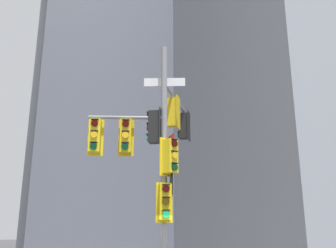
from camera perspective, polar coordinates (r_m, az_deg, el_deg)
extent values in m
cylinder|color=gray|center=(11.16, -0.63, -6.59)|extent=(0.19, 0.19, 7.82)
cylinder|color=gray|center=(13.39, 1.25, 3.60)|extent=(2.14, 2.74, 0.10)
cylinder|color=gray|center=(11.50, -6.39, 0.99)|extent=(2.21, 0.90, 0.10)
cube|color=gold|center=(12.70, 1.58, 1.82)|extent=(0.32, 0.40, 1.14)
cube|color=gold|center=(12.74, 0.75, 1.76)|extent=(0.48, 0.48, 1.00)
cylinder|color=red|center=(12.89, -0.12, 3.18)|extent=(0.17, 0.20, 0.20)
cube|color=black|center=(12.93, -0.15, 3.68)|extent=(0.19, 0.22, 0.02)
cylinder|color=#3C2C06|center=(12.78, -0.12, 1.69)|extent=(0.17, 0.20, 0.20)
cube|color=black|center=(12.82, -0.15, 2.20)|extent=(0.19, 0.22, 0.02)
cylinder|color=#06311C|center=(12.68, -0.12, 0.18)|extent=(0.17, 0.20, 0.20)
cube|color=black|center=(12.72, -0.15, 0.70)|extent=(0.19, 0.22, 0.02)
cube|color=black|center=(14.44, 3.20, -0.29)|extent=(0.32, 0.40, 1.14)
cube|color=black|center=(14.48, 2.46, -0.33)|extent=(0.48, 0.48, 1.00)
cylinder|color=red|center=(14.61, 1.68, 0.94)|extent=(0.17, 0.20, 0.20)
cube|color=black|center=(14.65, 1.65, 1.39)|extent=(0.19, 0.22, 0.02)
cylinder|color=#3C2C06|center=(14.52, 1.69, -0.38)|extent=(0.17, 0.20, 0.20)
cube|color=black|center=(14.55, 1.66, 0.07)|extent=(0.19, 0.22, 0.02)
cylinder|color=#06311C|center=(14.43, 1.70, -1.73)|extent=(0.17, 0.20, 0.20)
cube|color=black|center=(14.46, 1.67, -1.27)|extent=(0.19, 0.22, 0.02)
cube|color=gold|center=(11.53, -6.42, -2.14)|extent=(0.46, 0.20, 1.14)
cube|color=gold|center=(11.35, -6.48, -1.92)|extent=(0.44, 0.44, 1.00)
cylinder|color=#360605|center=(11.24, -6.48, 0.05)|extent=(0.21, 0.13, 0.20)
cube|color=black|center=(11.27, -6.47, 0.65)|extent=(0.23, 0.14, 0.02)
cylinder|color=yellow|center=(11.15, -6.54, -1.68)|extent=(0.21, 0.13, 0.20)
cube|color=black|center=(11.18, -6.52, -1.08)|extent=(0.23, 0.14, 0.02)
cylinder|color=#06311C|center=(11.08, -6.59, -3.44)|extent=(0.21, 0.13, 0.20)
cube|color=black|center=(11.10, -6.57, -2.83)|extent=(0.23, 0.14, 0.02)
cube|color=yellow|center=(11.63, -10.99, -2.06)|extent=(0.46, 0.20, 1.14)
cube|color=yellow|center=(11.44, -11.11, -1.84)|extent=(0.44, 0.44, 1.00)
cylinder|color=#360605|center=(11.34, -11.16, 0.11)|extent=(0.21, 0.13, 0.20)
cube|color=black|center=(11.36, -11.13, 0.71)|extent=(0.23, 0.14, 0.02)
cylinder|color=yellow|center=(11.25, -11.25, -1.60)|extent=(0.21, 0.13, 0.20)
cube|color=black|center=(11.27, -11.22, -1.00)|extent=(0.23, 0.14, 0.02)
cylinder|color=#06311C|center=(11.18, -11.34, -3.35)|extent=(0.21, 0.13, 0.20)
cube|color=black|center=(11.19, -11.32, -2.74)|extent=(0.23, 0.14, 0.02)
cube|color=yellow|center=(10.95, -0.58, -11.90)|extent=(0.47, 0.16, 1.14)
cube|color=yellow|center=(10.76, -0.45, -11.84)|extent=(0.42, 0.42, 1.00)
cylinder|color=#360605|center=(10.59, -0.30, -9.88)|extent=(0.21, 0.11, 0.20)
cube|color=black|center=(10.59, -0.29, -9.23)|extent=(0.23, 0.13, 0.02)
cylinder|color=#3C2C06|center=(10.56, -0.30, -11.77)|extent=(0.21, 0.11, 0.20)
cube|color=black|center=(10.56, -0.30, -11.12)|extent=(0.23, 0.13, 0.02)
cylinder|color=#19C672|center=(10.55, -0.30, -13.67)|extent=(0.21, 0.11, 0.20)
cube|color=black|center=(10.54, -0.30, -13.02)|extent=(0.23, 0.13, 0.02)
cube|color=black|center=(11.43, -1.13, -0.45)|extent=(0.28, 0.42, 1.14)
cube|color=black|center=(11.46, -2.06, -0.49)|extent=(0.47, 0.47, 1.00)
cylinder|color=#360605|center=(11.59, -3.02, 1.15)|extent=(0.16, 0.20, 0.20)
cube|color=black|center=(11.63, -3.04, 1.72)|extent=(0.18, 0.23, 0.02)
cylinder|color=#3C2C06|center=(11.50, -3.04, -0.52)|extent=(0.16, 0.20, 0.20)
cube|color=black|center=(11.53, -3.07, 0.05)|extent=(0.18, 0.23, 0.02)
cylinder|color=#19C672|center=(11.41, -3.07, -2.22)|extent=(0.16, 0.20, 0.20)
cube|color=black|center=(11.44, -3.09, -1.64)|extent=(0.18, 0.23, 0.02)
cube|color=yellow|center=(11.13, -0.29, -5.08)|extent=(0.47, 0.17, 1.14)
cube|color=yellow|center=(10.98, 0.35, -4.95)|extent=(0.42, 0.42, 1.00)
cylinder|color=#360605|center=(10.90, 1.03, -2.99)|extent=(0.21, 0.11, 0.20)
cube|color=black|center=(10.93, 1.04, -2.37)|extent=(0.23, 0.13, 0.02)
cylinder|color=yellow|center=(10.84, 1.03, -4.80)|extent=(0.21, 0.11, 0.20)
cube|color=black|center=(10.85, 1.05, -4.17)|extent=(0.23, 0.13, 0.02)
cylinder|color=#06311C|center=(10.78, 1.04, -6.63)|extent=(0.21, 0.11, 0.20)
cube|color=black|center=(10.79, 1.06, -6.00)|extent=(0.23, 0.13, 0.02)
cube|color=white|center=(12.25, -0.53, 6.42)|extent=(1.23, 0.58, 0.28)
cube|color=#19479E|center=(12.25, -0.53, 6.42)|extent=(1.19, 0.56, 0.24)
cube|color=red|center=(11.32, 0.46, -3.70)|extent=(0.11, 0.64, 0.80)
cube|color=white|center=(11.32, 0.46, -3.70)|extent=(0.10, 0.60, 0.76)
cube|color=black|center=(11.12, 0.50, -8.98)|extent=(0.19, 0.58, 0.72)
cube|color=white|center=(11.12, 0.50, -8.98)|extent=(0.17, 0.54, 0.68)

